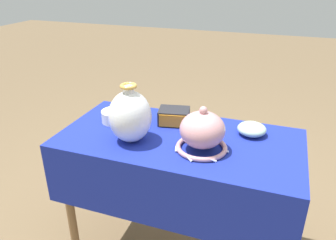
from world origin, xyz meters
TOP-DOWN VIEW (x-y plane):
  - display_table at (0.00, -0.02)m, footprint 1.16×0.59m
  - vase_tall_bulbous at (-0.20, -0.11)m, footprint 0.20×0.20m
  - vase_dome_bell at (0.13, -0.08)m, footprint 0.24×0.24m
  - mosaic_tile_box at (-0.07, 0.14)m, footprint 0.18×0.15m
  - pot_squat_ivory at (-0.37, 0.05)m, footprint 0.14×0.14m
  - bowl_shallow_celadon at (0.32, 0.14)m, footprint 0.14×0.14m

SIDE VIEW (x-z plane):
  - display_table at x=0.00m, z-range 0.27..1.00m
  - bowl_shallow_celadon at x=0.32m, z-range 0.73..0.79m
  - pot_squat_ivory at x=-0.37m, z-range 0.73..0.79m
  - mosaic_tile_box at x=-0.07m, z-range 0.73..0.81m
  - vase_dome_bell at x=0.13m, z-range 0.71..0.92m
  - vase_tall_bulbous at x=-0.20m, z-range 0.71..0.99m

